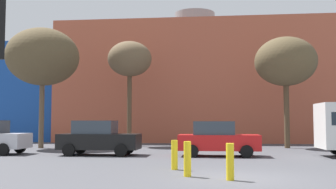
# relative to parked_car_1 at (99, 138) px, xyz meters

# --- Properties ---
(ground_plane) EXTENTS (200.00, 200.00, 0.00)m
(ground_plane) POSITION_rel_parked_car_1_xyz_m (6.86, -8.03, -0.91)
(ground_plane) COLOR #47474C
(building_backdrop) EXTENTS (43.10, 12.79, 12.59)m
(building_backdrop) POSITION_rel_parked_car_1_xyz_m (4.44, 18.55, 4.13)
(building_backdrop) COLOR #B2563D
(building_backdrop) RESTS_ON ground_plane
(parked_car_1) EXTENTS (4.24, 2.08, 1.84)m
(parked_car_1) POSITION_rel_parked_car_1_xyz_m (0.00, 0.00, 0.00)
(parked_car_1) COLOR black
(parked_car_1) RESTS_ON ground_plane
(parked_car_2) EXTENTS (4.15, 2.04, 1.80)m
(parked_car_2) POSITION_rel_parked_car_1_xyz_m (6.31, 0.00, -0.02)
(parked_car_2) COLOR red
(parked_car_2) RESTS_ON ground_plane
(bare_tree_0) EXTENTS (3.27, 3.27, 7.77)m
(bare_tree_0) POSITION_rel_parked_car_1_xyz_m (-0.01, 8.18, 5.47)
(bare_tree_0) COLOR brown
(bare_tree_0) RESTS_ON ground_plane
(bare_tree_1) EXTENTS (4.94, 4.94, 8.20)m
(bare_tree_1) POSITION_rel_parked_car_1_xyz_m (-5.48, 5.22, 5.29)
(bare_tree_1) COLOR brown
(bare_tree_1) RESTS_ON ground_plane
(bare_tree_2) EXTENTS (4.21, 4.21, 7.60)m
(bare_tree_2) POSITION_rel_parked_car_1_xyz_m (11.11, 7.02, 4.96)
(bare_tree_2) COLOR brown
(bare_tree_2) RESTS_ON ground_plane
(bollard_yellow_0) EXTENTS (0.24, 0.24, 1.12)m
(bollard_yellow_0) POSITION_rel_parked_car_1_xyz_m (6.54, -8.56, -0.36)
(bollard_yellow_0) COLOR yellow
(bollard_yellow_0) RESTS_ON ground_plane
(bollard_yellow_1) EXTENTS (0.24, 0.24, 1.13)m
(bollard_yellow_1) POSITION_rel_parked_car_1_xyz_m (5.20, -7.88, -0.35)
(bollard_yellow_1) COLOR yellow
(bollard_yellow_1) RESTS_ON ground_plane
(bollard_yellow_2) EXTENTS (0.24, 0.24, 1.09)m
(bollard_yellow_2) POSITION_rel_parked_car_1_xyz_m (4.62, -6.05, -0.37)
(bollard_yellow_2) COLOR yellow
(bollard_yellow_2) RESTS_ON ground_plane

